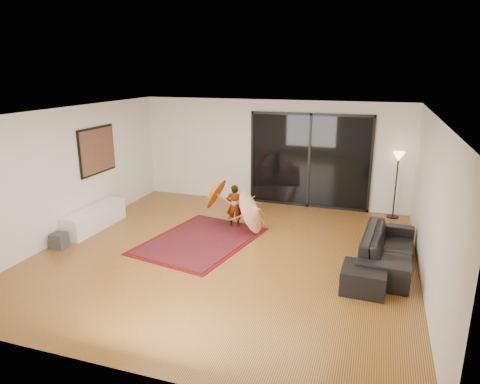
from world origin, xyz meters
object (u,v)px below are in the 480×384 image
at_px(media_console, 95,218).
at_px(child, 234,206).
at_px(ottoman, 364,279).
at_px(sofa, 388,249).

bearing_deg(media_console, child, 21.11).
bearing_deg(media_console, ottoman, -8.88).
distance_m(media_console, sofa, 6.20).
bearing_deg(sofa, child, 77.49).
relative_size(media_console, sofa, 0.79).
xyz_separation_m(media_console, ottoman, (5.84, -1.02, -0.04)).
xyz_separation_m(sofa, ottoman, (-0.36, -1.07, -0.12)).
relative_size(media_console, ottoman, 2.48).
height_order(sofa, ottoman, sofa).
xyz_separation_m(media_console, sofa, (6.20, 0.05, 0.08)).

